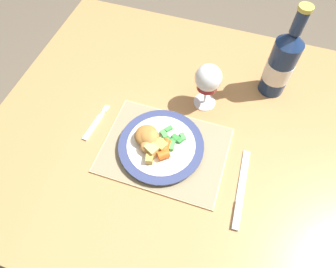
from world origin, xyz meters
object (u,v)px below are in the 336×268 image
at_px(fork, 95,125).
at_px(table_knife, 240,195).
at_px(dinner_plate, 161,146).
at_px(dining_table, 189,148).
at_px(bottle, 281,63).
at_px(wine_glass, 208,80).

distance_m(fork, table_knife, 0.45).
relative_size(dinner_plate, table_knife, 1.05).
xyz_separation_m(dining_table, table_knife, (0.17, -0.14, 0.10)).
bearing_deg(bottle, dining_table, -129.51).
height_order(dining_table, wine_glass, wine_glass).
bearing_deg(fork, dining_table, 13.27).
distance_m(dinner_plate, table_knife, 0.24).
bearing_deg(table_knife, dinner_plate, 164.59).
bearing_deg(wine_glass, table_knife, -58.10).
bearing_deg(wine_glass, dining_table, -94.83).
height_order(dining_table, dinner_plate, dinner_plate).
height_order(dinner_plate, wine_glass, wine_glass).
distance_m(table_knife, bottle, 0.39).
relative_size(dining_table, table_knife, 5.22).
bearing_deg(wine_glass, bottle, 32.92).
bearing_deg(table_knife, wine_glass, 121.90).
height_order(fork, table_knife, table_knife).
bearing_deg(dinner_plate, dining_table, 51.71).
bearing_deg(fork, dinner_plate, -4.07).
relative_size(table_knife, wine_glass, 1.48).
height_order(table_knife, bottle, bottle).
relative_size(table_knife, bottle, 0.75).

